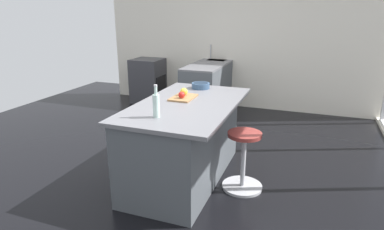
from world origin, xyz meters
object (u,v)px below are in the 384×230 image
at_px(cutting_board, 183,97).
at_px(apple_yellow, 184,92).
at_px(water_bottle, 156,105).
at_px(fruit_bowl, 201,85).
at_px(stool_by_window, 243,162).
at_px(kitchen_island, 184,140).
at_px(apple_red, 182,95).
at_px(oven_range, 148,80).

xyz_separation_m(cutting_board, apple_yellow, (-0.06, -0.02, 0.05)).
xyz_separation_m(water_bottle, fruit_bowl, (-1.27, 0.00, -0.08)).
height_order(stool_by_window, cutting_board, cutting_board).
distance_m(kitchen_island, stool_by_window, 0.71).
height_order(cutting_board, apple_red, apple_red).
relative_size(cutting_board, water_bottle, 1.15).
bearing_deg(cutting_board, kitchen_island, 23.09).
bearing_deg(kitchen_island, fruit_bowl, -176.77).
relative_size(apple_red, water_bottle, 0.24).
bearing_deg(apple_red, water_bottle, 1.31).
distance_m(apple_yellow, water_bottle, 0.79).
relative_size(cutting_board, apple_red, 4.87).
bearing_deg(fruit_bowl, apple_yellow, -4.81).
bearing_deg(oven_range, apple_yellow, 35.23).
distance_m(kitchen_island, fruit_bowl, 0.84).
bearing_deg(water_bottle, stool_by_window, 127.59).
relative_size(apple_yellow, water_bottle, 0.28).
height_order(apple_red, fruit_bowl, apple_red).
distance_m(oven_range, cutting_board, 3.30).
bearing_deg(kitchen_island, apple_yellow, -159.05).
bearing_deg(stool_by_window, water_bottle, -52.41).
bearing_deg(cutting_board, fruit_bowl, 177.32).
height_order(apple_red, water_bottle, water_bottle).
bearing_deg(fruit_bowl, kitchen_island, 3.23).
height_order(kitchen_island, apple_yellow, apple_yellow).
bearing_deg(water_bottle, oven_range, -151.01).
bearing_deg(fruit_bowl, stool_by_window, 46.11).
relative_size(oven_range, fruit_bowl, 3.92).
distance_m(cutting_board, water_bottle, 0.74).
relative_size(stool_by_window, fruit_bowl, 2.83).
height_order(kitchen_island, apple_red, apple_red).
bearing_deg(apple_yellow, kitchen_island, 20.95).
bearing_deg(water_bottle, cutting_board, -178.37).
xyz_separation_m(apple_yellow, apple_red, (0.12, 0.02, -0.01)).
bearing_deg(kitchen_island, cutting_board, -156.91).
bearing_deg(apple_yellow, water_bottle, 2.63).
relative_size(stool_by_window, apple_red, 8.75).
bearing_deg(water_bottle, apple_yellow, -177.37).
relative_size(oven_range, apple_red, 12.16).
distance_m(cutting_board, fruit_bowl, 0.54).
xyz_separation_m(oven_range, water_bottle, (3.41, 1.89, 0.58)).
height_order(stool_by_window, fruit_bowl, fruit_bowl).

